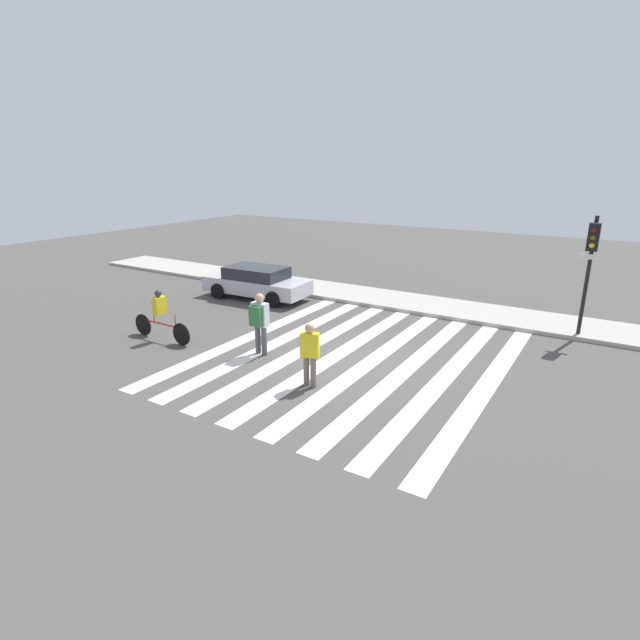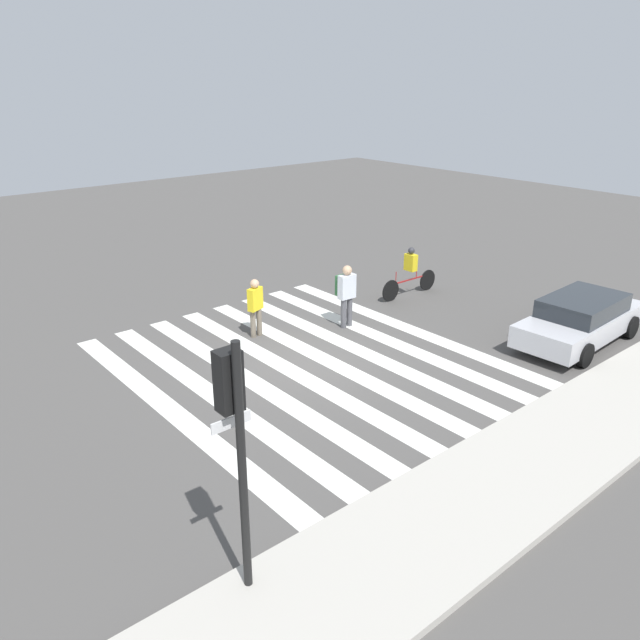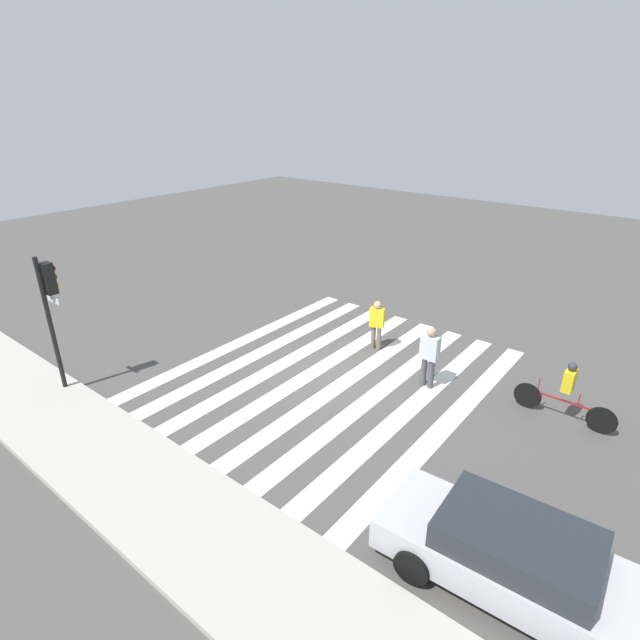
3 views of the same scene
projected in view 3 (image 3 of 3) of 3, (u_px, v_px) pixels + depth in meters
The scene contains 8 objects.
ground_plane at pixel (332, 375), 14.85m from camera, with size 60.00×60.00×0.00m, color #4C4947.
sidewalk_curb at pixel (150, 491), 10.35m from camera, with size 36.00×2.50×0.14m.
crosswalk_stripes at pixel (332, 375), 14.85m from camera, with size 8.05×10.00×0.01m.
traffic_light at pixel (50, 299), 13.05m from camera, with size 0.60×0.50×3.90m.
pedestrian_adult_tall_backpack at pixel (430, 352), 13.86m from camera, with size 0.52×0.44×1.85m.
pedestrian_child_with_backpack at pixel (377, 322), 16.05m from camera, with size 0.51×0.35×1.68m.
cyclist_mid_street at pixel (567, 390), 12.44m from camera, with size 2.49×0.40×1.65m.
car_parked_far_curb at pixel (514, 557), 8.11m from camera, with size 4.52×2.03×1.33m.
Camera 3 is at (-7.77, 10.33, 7.50)m, focal length 28.00 mm.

